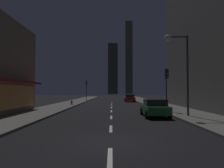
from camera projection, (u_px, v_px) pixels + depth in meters
ground_plane at (112, 102)px, 40.81m from camera, size 78.00×136.00×0.10m
sidewalk_right at (149, 102)px, 40.80m from camera, size 4.00×76.00×0.15m
sidewalk_left at (76, 102)px, 40.83m from camera, size 4.00×76.00×0.15m
lane_marking_center at (112, 111)px, 22.42m from camera, size 0.16×33.40×0.01m
skyscraper_distant_tall at (113, 69)px, 158.70m from camera, size 7.06×7.36×37.14m
skyscraper_distant_mid at (129, 58)px, 168.71m from camera, size 5.50×7.86×56.85m
car_parked_near at (155, 108)px, 17.69m from camera, size 1.98×4.24×1.45m
car_parked_far at (130, 98)px, 42.50m from camera, size 1.98×4.24×1.45m
fire_hydrant_far_left at (72, 102)px, 31.65m from camera, size 0.42×0.30×0.65m
traffic_light_near_right at (167, 80)px, 21.25m from camera, size 0.32×0.48×4.20m
traffic_light_far_left at (87, 86)px, 46.49m from camera, size 0.32×0.48×4.20m
street_lamp_right at (178, 55)px, 17.35m from camera, size 1.96×0.56×6.58m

